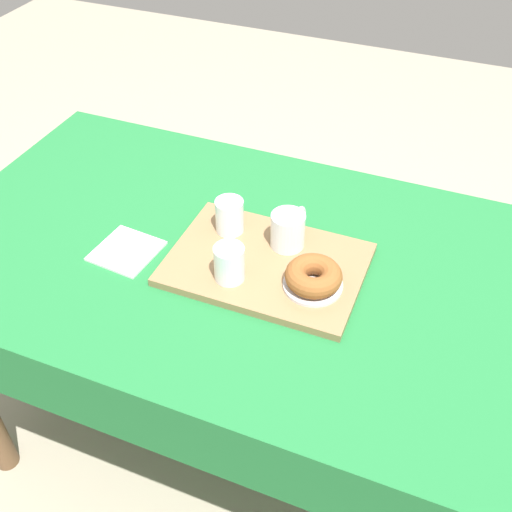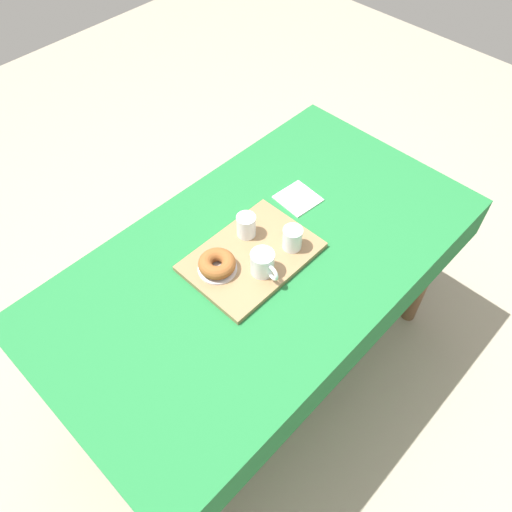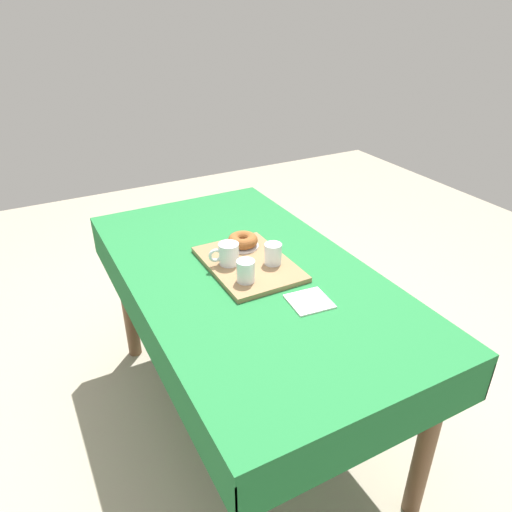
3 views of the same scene
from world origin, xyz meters
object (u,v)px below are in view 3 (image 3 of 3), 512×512
at_px(tea_mug_left, 228,254).
at_px(donut_plate_left, 243,246).
at_px(serving_tray, 248,264).
at_px(water_glass_near, 246,272).
at_px(sugar_donut_left, 243,240).
at_px(dining_table, 247,294).
at_px(water_glass_far, 273,255).
at_px(paper_napkin, 309,301).

distance_m(tea_mug_left, donut_plate_left, 0.14).
relative_size(serving_tray, tea_mug_left, 3.64).
distance_m(water_glass_near, sugar_donut_left, 0.25).
xyz_separation_m(dining_table, sugar_donut_left, (0.14, -0.05, 0.15)).
height_order(donut_plate_left, sugar_donut_left, sugar_donut_left).
height_order(serving_tray, donut_plate_left, donut_plate_left).
bearing_deg(water_glass_far, donut_plate_left, 13.15).
bearing_deg(tea_mug_left, water_glass_near, -179.34).
bearing_deg(donut_plate_left, water_glass_near, 155.60).
relative_size(tea_mug_left, sugar_donut_left, 0.97).
xyz_separation_m(serving_tray, donut_plate_left, (0.12, -0.04, 0.01)).
bearing_deg(sugar_donut_left, water_glass_far, -166.85).
bearing_deg(water_glass_near, tea_mug_left, 0.66).
relative_size(water_glass_near, water_glass_far, 1.00).
distance_m(water_glass_near, water_glass_far, 0.16).
xyz_separation_m(tea_mug_left, water_glass_near, (-0.14, -0.00, -0.00)).
height_order(tea_mug_left, donut_plate_left, tea_mug_left).
bearing_deg(paper_napkin, serving_tray, 12.66).
xyz_separation_m(water_glass_near, paper_napkin, (-0.19, -0.14, -0.05)).
relative_size(serving_tray, sugar_donut_left, 3.54).
relative_size(sugar_donut_left, paper_napkin, 0.88).
distance_m(dining_table, sugar_donut_left, 0.21).
bearing_deg(paper_napkin, sugar_donut_left, 4.48).
xyz_separation_m(dining_table, serving_tray, (0.03, -0.02, 0.11)).
distance_m(donut_plate_left, paper_napkin, 0.42).
distance_m(serving_tray, tea_mug_left, 0.09).
distance_m(tea_mug_left, paper_napkin, 0.36).
bearing_deg(sugar_donut_left, dining_table, 159.00).
bearing_deg(paper_napkin, dining_table, 17.61).
distance_m(serving_tray, paper_napkin, 0.31).
distance_m(serving_tray, water_glass_near, 0.14).
height_order(tea_mug_left, paper_napkin, tea_mug_left).
bearing_deg(water_glass_near, sugar_donut_left, -24.40).
xyz_separation_m(tea_mug_left, paper_napkin, (-0.33, -0.14, -0.05)).
bearing_deg(water_glass_far, dining_table, 75.65).
distance_m(water_glass_far, donut_plate_left, 0.17).
bearing_deg(sugar_donut_left, water_glass_near, 155.60).
height_order(serving_tray, tea_mug_left, tea_mug_left).
xyz_separation_m(tea_mug_left, water_glass_far, (-0.08, -0.14, -0.00)).
height_order(dining_table, water_glass_near, water_glass_near).
distance_m(serving_tray, water_glass_far, 0.10).
bearing_deg(donut_plate_left, serving_tray, 162.86).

